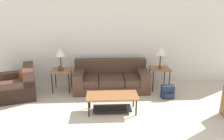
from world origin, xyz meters
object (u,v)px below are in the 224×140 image
(couch, at_px, (111,79))
(armchair, at_px, (19,85))
(coffee_table, at_px, (112,99))
(table_lamp_right, at_px, (161,52))
(backpack, at_px, (168,92))
(side_table_left, at_px, (61,72))
(side_table_right, at_px, (160,70))
(table_lamp_left, at_px, (60,53))

(couch, xyz_separation_m, armchair, (-2.48, -0.35, -0.00))
(coffee_table, xyz_separation_m, table_lamp_right, (1.44, 1.35, 0.79))
(backpack, bearing_deg, armchair, 174.63)
(side_table_left, relative_size, side_table_right, 1.00)
(couch, distance_m, backpack, 1.63)
(backpack, bearing_deg, couch, 153.81)
(side_table_left, xyz_separation_m, table_lamp_right, (2.79, 0.00, 0.54))
(couch, height_order, armchair, couch)
(coffee_table, relative_size, backpack, 3.39)
(coffee_table, xyz_separation_m, side_table_right, (1.44, 1.35, 0.25))
(armchair, distance_m, side_table_left, 1.16)
(couch, height_order, coffee_table, couch)
(side_table_left, bearing_deg, table_lamp_left, 135.00)
(couch, xyz_separation_m, backpack, (1.45, -0.72, -0.12))
(couch, relative_size, coffee_table, 1.79)
(table_lamp_right, height_order, backpack, table_lamp_right)
(armchair, xyz_separation_m, table_lamp_right, (3.88, 0.32, 0.81))
(side_table_right, xyz_separation_m, table_lamp_left, (-2.79, 0.00, 0.54))
(coffee_table, relative_size, side_table_right, 1.88)
(side_table_right, xyz_separation_m, table_lamp_right, (0.00, 0.00, 0.54))
(couch, height_order, side_table_right, couch)
(table_lamp_right, bearing_deg, armchair, -175.34)
(couch, relative_size, table_lamp_left, 3.44)
(armchair, xyz_separation_m, table_lamp_left, (1.09, 0.32, 0.81))
(table_lamp_left, relative_size, backpack, 1.77)
(couch, distance_m, armchair, 2.51)
(couch, distance_m, side_table_left, 1.42)
(couch, height_order, table_lamp_left, table_lamp_left)
(table_lamp_right, relative_size, backpack, 1.77)
(side_table_left, bearing_deg, coffee_table, -44.99)
(armchair, xyz_separation_m, coffee_table, (2.44, -1.04, 0.02))
(side_table_right, distance_m, table_lamp_left, 2.85)
(couch, height_order, backpack, couch)
(couch, relative_size, side_table_right, 3.38)
(coffee_table, xyz_separation_m, table_lamp_left, (-1.36, 1.35, 0.79))
(table_lamp_right, bearing_deg, side_table_left, -180.00)
(couch, relative_size, armchair, 1.59)
(table_lamp_left, height_order, backpack, table_lamp_left)
(armchair, bearing_deg, side_table_left, 16.24)
(armchair, distance_m, table_lamp_right, 3.98)
(table_lamp_right, bearing_deg, table_lamp_left, 180.00)
(table_lamp_right, bearing_deg, backpack, -85.18)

